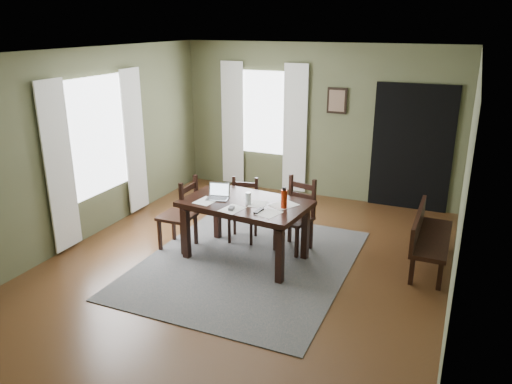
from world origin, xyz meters
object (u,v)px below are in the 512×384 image
at_px(chair_back_left, 243,211).
at_px(bench, 427,234).
at_px(laptop, 218,194).
at_px(chair_back_right, 296,216).
at_px(chair_end, 181,215).
at_px(water_bottle, 284,199).
at_px(dining_table, 245,209).

height_order(chair_back_left, bench, chair_back_left).
bearing_deg(chair_back_left, bench, -8.30).
bearing_deg(laptop, chair_back_right, 20.56).
bearing_deg(laptop, chair_back_left, 69.51).
height_order(chair_end, chair_back_right, chair_end).
distance_m(chair_end, water_bottle, 1.56).
bearing_deg(chair_end, dining_table, 93.00).
height_order(dining_table, chair_end, chair_end).
distance_m(chair_back_left, chair_back_right, 0.81).
bearing_deg(laptop, bench, 3.95).
bearing_deg(bench, dining_table, 107.98).
bearing_deg(bench, chair_back_left, 93.53).
xyz_separation_m(chair_end, chair_back_left, (0.66, 0.63, -0.06)).
height_order(chair_back_right, laptop, chair_back_right).
bearing_deg(dining_table, bench, 23.85).
height_order(bench, laptop, laptop).
distance_m(bench, laptop, 2.75).
distance_m(chair_end, bench, 3.28).
bearing_deg(laptop, chair_end, 172.04).
xyz_separation_m(dining_table, chair_back_left, (-0.29, 0.57, -0.27)).
relative_size(laptop, water_bottle, 1.19).
bearing_deg(bench, chair_back_right, 95.83).
xyz_separation_m(dining_table, water_bottle, (0.54, -0.03, 0.23)).
height_order(dining_table, bench, dining_table).
height_order(chair_back_left, chair_back_right, chair_back_right).
bearing_deg(laptop, water_bottle, -12.39).
height_order(dining_table, chair_back_left, chair_back_left).
bearing_deg(chair_end, bench, 103.08).
bearing_deg(chair_back_right, chair_back_left, -166.80).
relative_size(dining_table, bench, 1.28).
height_order(chair_back_left, laptop, laptop).
distance_m(chair_end, chair_back_right, 1.59).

